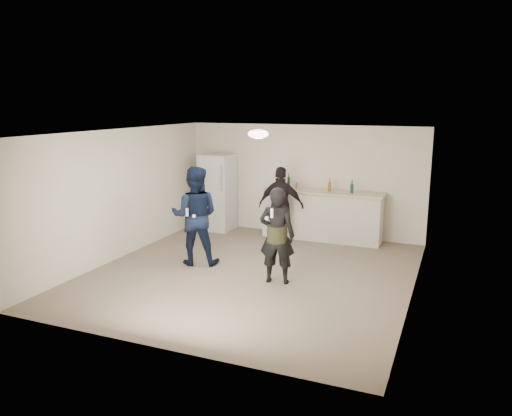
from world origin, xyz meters
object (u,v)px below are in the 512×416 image
at_px(counter, 322,216).
at_px(man, 195,216).
at_px(shaker, 297,186).
at_px(spectator, 281,206).
at_px(woman, 277,235).
at_px(fridge, 218,192).

relative_size(counter, man, 1.41).
distance_m(shaker, spectator, 0.69).
bearing_deg(counter, man, -124.30).
bearing_deg(woman, shaker, -87.97).
bearing_deg(fridge, shaker, -0.64).
height_order(man, woman, man).
bearing_deg(shaker, spectator, -107.17).
bearing_deg(man, spectator, -137.60).
distance_m(woman, spectator, 2.38).
distance_m(fridge, man, 2.61).
bearing_deg(woman, man, -20.83).
height_order(shaker, woman, woman).
bearing_deg(fridge, counter, 1.59).
distance_m(fridge, spectator, 1.90).
bearing_deg(man, woman, 149.00).
bearing_deg(spectator, shaker, -112.59).
bearing_deg(shaker, woman, -78.92).
bearing_deg(fridge, woman, -48.42).
bearing_deg(fridge, spectator, -18.23).
xyz_separation_m(counter, fridge, (-2.53, -0.07, 0.38)).
relative_size(counter, fridge, 1.44).
height_order(fridge, shaker, fridge).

